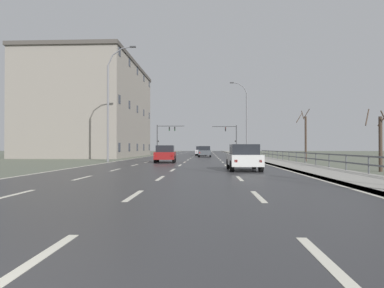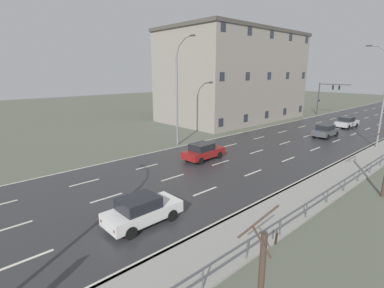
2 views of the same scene
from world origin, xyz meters
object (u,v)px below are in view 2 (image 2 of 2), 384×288
object	(u,v)px
car_far_left	(347,122)
car_near_left	(326,131)
traffic_signal_left	(326,93)
car_near_right	(142,210)
street_lamp_left_bank	(178,95)
street_lamp_midground	(382,99)
car_distant	(203,151)
brick_building	(234,76)

from	to	relation	value
car_far_left	car_near_left	size ratio (longest dim) A/B	1.02
traffic_signal_left	car_near_right	distance (m)	47.94
street_lamp_left_bank	car_near_right	bearing A→B (deg)	-46.19
car_near_right	street_lamp_left_bank	bearing A→B (deg)	132.99
street_lamp_midground	car_near_right	world-z (taller)	street_lamp_midground
street_lamp_left_bank	car_distant	bearing A→B (deg)	-17.52
car_distant	brick_building	xyz separation A→B (m)	(-13.73, 20.54, 6.30)
street_lamp_left_bank	car_distant	xyz separation A→B (m)	(5.67, -1.79, -4.69)
car_near_right	car_distant	bearing A→B (deg)	119.21
traffic_signal_left	car_near_right	size ratio (longest dim) A/B	1.43
car_far_left	brick_building	xyz separation A→B (m)	(-16.57, -5.63, 6.30)
car_near_left	brick_building	distance (m)	18.51
street_lamp_left_bank	car_near_right	world-z (taller)	street_lamp_left_bank
car_distant	brick_building	bearing A→B (deg)	120.57
street_lamp_left_bank	car_near_left	bearing A→B (deg)	60.23
car_distant	street_lamp_left_bank	bearing A→B (deg)	159.29
street_lamp_midground	traffic_signal_left	world-z (taller)	street_lamp_midground
street_lamp_left_bank	traffic_signal_left	size ratio (longest dim) A/B	1.92
car_distant	street_lamp_midground	bearing A→B (deg)	57.85
traffic_signal_left	car_far_left	world-z (taller)	traffic_signal_left
car_near_right	car_near_left	bearing A→B (deg)	94.36
street_lamp_left_bank	car_near_left	distance (m)	18.96
street_lamp_midground	brick_building	bearing A→B (deg)	170.24
street_lamp_midground	car_far_left	bearing A→B (deg)	123.57
street_lamp_midground	car_near_left	world-z (taller)	street_lamp_midground
street_lamp_left_bank	traffic_signal_left	bearing A→B (deg)	88.51
car_distant	car_far_left	bearing A→B (deg)	80.62
street_lamp_midground	car_distant	size ratio (longest dim) A/B	2.51
street_lamp_midground	car_far_left	world-z (taller)	street_lamp_midground
traffic_signal_left	car_distant	xyz separation A→B (m)	(4.77, -36.22, -3.28)
traffic_signal_left	car_near_left	distance (m)	20.50
car_near_right	traffic_signal_left	bearing A→B (deg)	102.19
street_lamp_midground	street_lamp_left_bank	xyz separation A→B (m)	(-14.86, -14.81, 0.33)
traffic_signal_left	street_lamp_left_bank	bearing A→B (deg)	-91.49
street_lamp_midground	brick_building	world-z (taller)	brick_building
traffic_signal_left	car_distant	world-z (taller)	traffic_signal_left
street_lamp_left_bank	car_near_right	xyz separation A→B (m)	(11.67, -12.17, -4.69)
car_far_left	car_distant	bearing A→B (deg)	-92.84
car_distant	car_far_left	world-z (taller)	same
street_lamp_midground	car_near_left	xyz separation A→B (m)	(-5.74, 1.13, -4.35)
street_lamp_left_bank	car_near_left	world-z (taller)	street_lamp_left_bank
car_distant	car_near_right	bearing A→B (deg)	-63.15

